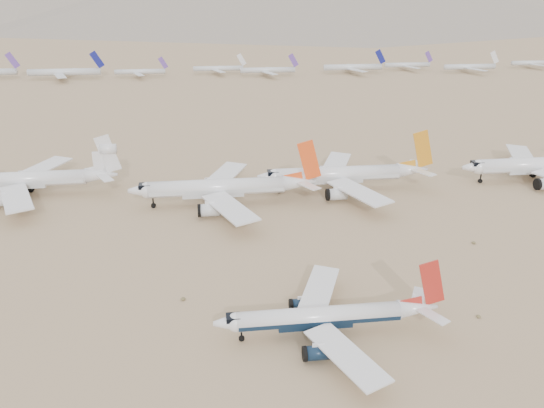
{
  "coord_description": "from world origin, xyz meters",
  "views": [
    {
      "loc": [
        -24.05,
        -76.36,
        56.86
      ],
      "look_at": [
        -8.97,
        44.95,
        7.0
      ],
      "focal_mm": 35.0,
      "sensor_mm": 36.0,
      "label": 1
    }
  ],
  "objects": [
    {
      "name": "main_airliner",
      "position": [
        -4.52,
        0.0,
        3.76
      ],
      "size": [
        38.8,
        37.9,
        13.69
      ],
      "color": "white",
      "rests_on": "ground"
    },
    {
      "name": "row2_gold_tail",
      "position": [
        16.23,
        70.43,
        5.05
      ],
      "size": [
        50.68,
        49.57,
        18.05
      ],
      "color": "white",
      "rests_on": "ground"
    },
    {
      "name": "distant_storage_row",
      "position": [
        -0.57,
        303.33,
        4.44
      ],
      "size": [
        575.92,
        53.17,
        16.1
      ],
      "color": "silver",
      "rests_on": "ground"
    },
    {
      "name": "ground",
      "position": [
        0.0,
        0.0,
        0.0
      ],
      "size": [
        7000.0,
        7000.0,
        0.0
      ],
      "primitive_type": "plane",
      "color": "#8F7353",
      "rests_on": "ground"
    },
    {
      "name": "row2_white_trijet",
      "position": [
        -76.34,
        77.46,
        5.17
      ],
      "size": [
        50.4,
        49.26,
        17.86
      ],
      "color": "white",
      "rests_on": "ground"
    },
    {
      "name": "row2_orange_tail",
      "position": [
        -20.02,
        63.27,
        5.1
      ],
      "size": [
        50.93,
        49.82,
        18.17
      ],
      "color": "white",
      "rests_on": "ground"
    },
    {
      "name": "row2_navy_widebody",
      "position": [
        80.67,
        71.27,
        5.13
      ],
      "size": [
        51.67,
        50.52,
        18.38
      ],
      "color": "white",
      "rests_on": "ground"
    }
  ]
}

